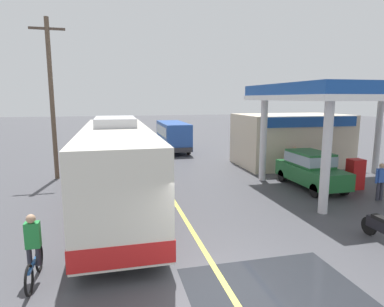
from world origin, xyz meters
TOP-DOWN VIEW (x-y plane):
  - ground at (0.00, 20.00)m, footprint 120.00×120.00m
  - lane_divider_stripe at (0.00, 15.00)m, footprint 0.16×50.00m
  - wet_puddle_patch at (1.04, -0.08)m, footprint 4.06×3.05m
  - coach_bus_main at (-2.38, 6.43)m, footprint 2.60×11.04m
  - gas_station_roadside at (9.11, 11.23)m, footprint 9.10×11.95m
  - car_at_pump at (7.09, 7.79)m, footprint 1.70×4.20m
  - minibus_opposing_lane at (2.48, 20.83)m, footprint 2.04×6.13m
  - cyclist_on_shoulder at (-4.49, 1.73)m, footprint 0.34×1.82m
  - motorcycle_parked_forecourt at (5.61, 1.56)m, footprint 0.55×1.80m
  - pedestrian_near_pump at (7.87, 10.64)m, footprint 0.55×0.22m
  - pedestrian_by_shop at (8.86, 5.19)m, footprint 0.55×0.22m
  - car_trailing_behind_bus at (-2.39, 24.47)m, footprint 1.70×4.20m
  - utility_pole_roadside at (-5.63, 12.80)m, footprint 1.80×0.24m

SIDE VIEW (x-z plane):
  - ground at x=0.00m, z-range 0.00..0.00m
  - wet_puddle_patch at x=1.04m, z-range 0.00..0.01m
  - lane_divider_stripe at x=0.00m, z-range 0.00..0.01m
  - motorcycle_parked_forecourt at x=5.61m, z-range -0.02..0.90m
  - cyclist_on_shoulder at x=-4.49m, z-range -0.08..1.64m
  - pedestrian_near_pump at x=7.87m, z-range 0.10..1.76m
  - pedestrian_by_shop at x=8.86m, z-range 0.10..1.76m
  - car_at_pump at x=7.09m, z-range 0.10..1.92m
  - car_trailing_behind_bus at x=-2.39m, z-range 0.10..1.92m
  - minibus_opposing_lane at x=2.48m, z-range 0.25..2.69m
  - coach_bus_main at x=-2.38m, z-range -0.12..3.56m
  - gas_station_roadside at x=9.11m, z-range 0.08..5.18m
  - utility_pole_roadside at x=-5.63m, z-range 0.18..8.84m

